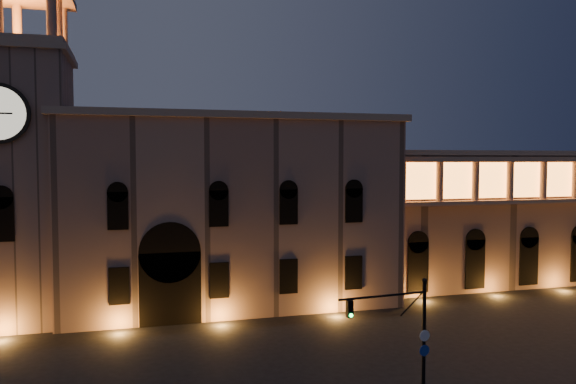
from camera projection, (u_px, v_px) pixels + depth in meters
name	position (u px, v px, depth m)	size (l,w,h in m)	color
government_building	(230.00, 211.00, 52.71)	(30.80, 12.80, 17.60)	#906D5E
clock_tower	(12.00, 172.00, 46.69)	(9.80, 9.80, 32.40)	#906D5E
colonnade_wing	(524.00, 215.00, 63.76)	(40.60, 11.50, 14.50)	#8A6858
traffic_light	(409.00, 344.00, 29.49)	(5.29, 0.89, 7.27)	black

